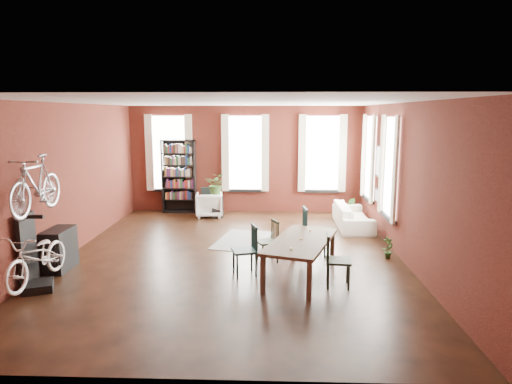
{
  "coord_description": "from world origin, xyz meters",
  "views": [
    {
      "loc": [
        0.82,
        -9.22,
        2.99
      ],
      "look_at": [
        0.46,
        0.6,
        1.28
      ],
      "focal_mm": 32.0,
      "sensor_mm": 36.0,
      "label": 1
    }
  ],
  "objects_px": {
    "plant_stand": "(216,206)",
    "dining_chair_d": "(314,232)",
    "bike_trainer": "(38,286)",
    "bicycle_floor": "(35,234)",
    "bookshelf": "(179,176)",
    "white_armchair": "(209,204)",
    "console_table": "(59,249)",
    "dining_chair_b": "(267,242)",
    "dining_table": "(301,259)",
    "cream_sofa": "(353,212)",
    "dining_chair_c": "(338,261)",
    "dining_chair_a": "(245,250)"
  },
  "relations": [
    {
      "from": "cream_sofa",
      "to": "plant_stand",
      "type": "distance_m",
      "value": 3.89
    },
    {
      "from": "bookshelf",
      "to": "bicycle_floor",
      "type": "distance_m",
      "value": 6.35
    },
    {
      "from": "plant_stand",
      "to": "dining_chair_d",
      "type": "bearing_deg",
      "value": -54.11
    },
    {
      "from": "dining_chair_a",
      "to": "bike_trainer",
      "type": "bearing_deg",
      "value": -91.3
    },
    {
      "from": "dining_table",
      "to": "bike_trainer",
      "type": "bearing_deg",
      "value": -151.58
    },
    {
      "from": "dining_chair_a",
      "to": "console_table",
      "type": "relative_size",
      "value": 1.17
    },
    {
      "from": "bookshelf",
      "to": "white_armchair",
      "type": "distance_m",
      "value": 1.34
    },
    {
      "from": "bike_trainer",
      "to": "bookshelf",
      "type": "bearing_deg",
      "value": 79.39
    },
    {
      "from": "white_armchair",
      "to": "bike_trainer",
      "type": "height_order",
      "value": "white_armchair"
    },
    {
      "from": "bike_trainer",
      "to": "console_table",
      "type": "distance_m",
      "value": 1.13
    },
    {
      "from": "dining_table",
      "to": "dining_chair_a",
      "type": "xyz_separation_m",
      "value": [
        -1.04,
        0.09,
        0.12
      ]
    },
    {
      "from": "dining_chair_b",
      "to": "dining_chair_d",
      "type": "bearing_deg",
      "value": 93.39
    },
    {
      "from": "dining_chair_b",
      "to": "dining_chair_c",
      "type": "xyz_separation_m",
      "value": [
        1.25,
        -1.28,
        0.04
      ]
    },
    {
      "from": "console_table",
      "to": "plant_stand",
      "type": "bearing_deg",
      "value": 61.36
    },
    {
      "from": "dining_chair_a",
      "to": "bike_trainer",
      "type": "relative_size",
      "value": 1.94
    },
    {
      "from": "dining_chair_a",
      "to": "dining_chair_c",
      "type": "relative_size",
      "value": 1.01
    },
    {
      "from": "dining_table",
      "to": "dining_chair_c",
      "type": "distance_m",
      "value": 0.76
    },
    {
      "from": "dining_chair_c",
      "to": "bicycle_floor",
      "type": "distance_m",
      "value": 5.16
    },
    {
      "from": "dining_table",
      "to": "bookshelf",
      "type": "distance_m",
      "value": 6.45
    },
    {
      "from": "dining_chair_c",
      "to": "bookshelf",
      "type": "bearing_deg",
      "value": 38.89
    },
    {
      "from": "bicycle_floor",
      "to": "dining_chair_d",
      "type": "bearing_deg",
      "value": 28.57
    },
    {
      "from": "bookshelf",
      "to": "plant_stand",
      "type": "bearing_deg",
      "value": -28.48
    },
    {
      "from": "dining_chair_a",
      "to": "plant_stand",
      "type": "bearing_deg",
      "value": 177.42
    },
    {
      "from": "dining_chair_b",
      "to": "white_armchair",
      "type": "xyz_separation_m",
      "value": [
        -1.74,
        4.05,
        -0.04
      ]
    },
    {
      "from": "dining_chair_b",
      "to": "console_table",
      "type": "xyz_separation_m",
      "value": [
        -4.0,
        -0.59,
        -0.02
      ]
    },
    {
      "from": "dining_chair_d",
      "to": "cream_sofa",
      "type": "relative_size",
      "value": 0.49
    },
    {
      "from": "dining_chair_b",
      "to": "white_armchair",
      "type": "distance_m",
      "value": 4.41
    },
    {
      "from": "dining_chair_b",
      "to": "console_table",
      "type": "height_order",
      "value": "dining_chair_b"
    },
    {
      "from": "dining_chair_c",
      "to": "bookshelf",
      "type": "relative_size",
      "value": 0.42
    },
    {
      "from": "dining_chair_d",
      "to": "console_table",
      "type": "xyz_separation_m",
      "value": [
        -4.99,
        -1.08,
        -0.11
      ]
    },
    {
      "from": "dining_chair_a",
      "to": "dining_chair_d",
      "type": "distance_m",
      "value": 1.88
    },
    {
      "from": "bookshelf",
      "to": "white_armchair",
      "type": "bearing_deg",
      "value": -29.41
    },
    {
      "from": "bike_trainer",
      "to": "bicycle_floor",
      "type": "height_order",
      "value": "bicycle_floor"
    },
    {
      "from": "dining_chair_c",
      "to": "bike_trainer",
      "type": "height_order",
      "value": "dining_chair_c"
    },
    {
      "from": "console_table",
      "to": "bicycle_floor",
      "type": "height_order",
      "value": "bicycle_floor"
    },
    {
      "from": "dining_table",
      "to": "console_table",
      "type": "distance_m",
      "value": 4.64
    },
    {
      "from": "bike_trainer",
      "to": "plant_stand",
      "type": "bearing_deg",
      "value": 67.07
    },
    {
      "from": "dining_chair_b",
      "to": "white_armchair",
      "type": "relative_size",
      "value": 1.1
    },
    {
      "from": "dining_chair_a",
      "to": "dining_chair_c",
      "type": "bearing_deg",
      "value": 57.02
    },
    {
      "from": "dining_chair_b",
      "to": "cream_sofa",
      "type": "height_order",
      "value": "dining_chair_b"
    },
    {
      "from": "plant_stand",
      "to": "console_table",
      "type": "bearing_deg",
      "value": -118.64
    },
    {
      "from": "dining_table",
      "to": "dining_chair_d",
      "type": "distance_m",
      "value": 1.4
    },
    {
      "from": "bookshelf",
      "to": "bicycle_floor",
      "type": "height_order",
      "value": "bookshelf"
    },
    {
      "from": "dining_chair_a",
      "to": "dining_chair_b",
      "type": "height_order",
      "value": "dining_chair_a"
    },
    {
      "from": "dining_chair_d",
      "to": "white_armchair",
      "type": "height_order",
      "value": "dining_chair_d"
    },
    {
      "from": "cream_sofa",
      "to": "bike_trainer",
      "type": "xyz_separation_m",
      "value": [
        -6.12,
        -4.57,
        -0.34
      ]
    },
    {
      "from": "dining_chair_a",
      "to": "bicycle_floor",
      "type": "bearing_deg",
      "value": -91.71
    },
    {
      "from": "dining_table",
      "to": "console_table",
      "type": "xyz_separation_m",
      "value": [
        -4.63,
        0.27,
        0.05
      ]
    },
    {
      "from": "bookshelf",
      "to": "bike_trainer",
      "type": "distance_m",
      "value": 6.47
    },
    {
      "from": "dining_chair_a",
      "to": "white_armchair",
      "type": "height_order",
      "value": "dining_chair_a"
    }
  ]
}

